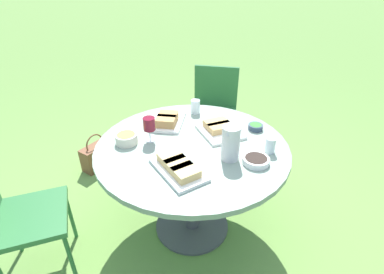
{
  "coord_description": "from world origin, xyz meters",
  "views": [
    {
      "loc": [
        1.37,
        0.92,
        1.79
      ],
      "look_at": [
        0.0,
        0.0,
        0.81
      ],
      "focal_mm": 28.0,
      "sensor_mm": 36.0,
      "label": 1
    }
  ],
  "objects": [
    {
      "name": "ground_plane",
      "position": [
        0.0,
        0.0,
        0.0
      ],
      "size": [
        40.0,
        40.0,
        0.0
      ],
      "primitive_type": "plane",
      "color": "#668E42"
    },
    {
      "name": "cup_water_near",
      "position": [
        -0.2,
        0.45,
        0.8
      ],
      "size": [
        0.06,
        0.06,
        0.1
      ],
      "color": "silver",
      "rests_on": "dining_table"
    },
    {
      "name": "bowl_olives",
      "position": [
        -0.05,
        0.43,
        0.77
      ],
      "size": [
        0.16,
        0.16,
        0.04
      ],
      "color": "white",
      "rests_on": "dining_table"
    },
    {
      "name": "wine_glass",
      "position": [
        0.11,
        -0.26,
        0.87
      ],
      "size": [
        0.08,
        0.08,
        0.17
      ],
      "color": "silver",
      "rests_on": "dining_table"
    },
    {
      "name": "bowl_salad",
      "position": [
        -0.42,
        0.26,
        0.77
      ],
      "size": [
        0.1,
        0.1,
        0.04
      ],
      "color": "#334256",
      "rests_on": "dining_table"
    },
    {
      "name": "dining_table",
      "position": [
        0.0,
        0.0,
        0.63
      ],
      "size": [
        1.26,
        1.26,
        0.75
      ],
      "color": "#4C4C51",
      "rests_on": "ground_plane"
    },
    {
      "name": "platter_charcuterie",
      "position": [
        0.28,
        0.09,
        0.78
      ],
      "size": [
        0.33,
        0.41,
        0.07
      ],
      "color": "white",
      "rests_on": "dining_table"
    },
    {
      "name": "chair_near_left",
      "position": [
        -1.04,
        -0.43,
        0.52
      ],
      "size": [
        0.56,
        0.57,
        0.89
      ],
      "color": "#2D6B38",
      "rests_on": "ground_plane"
    },
    {
      "name": "cup_water_far",
      "position": [
        -0.41,
        -0.24,
        0.8
      ],
      "size": [
        0.07,
        0.07,
        0.11
      ],
      "color": "silver",
      "rests_on": "dining_table"
    },
    {
      "name": "chair_near_right",
      "position": [
        0.9,
        -0.66,
        0.52
      ],
      "size": [
        0.6,
        0.6,
        0.89
      ],
      "color": "#2D6B38",
      "rests_on": "ground_plane"
    },
    {
      "name": "platter_sandwich_side",
      "position": [
        -0.14,
        -0.31,
        0.78
      ],
      "size": [
        0.39,
        0.33,
        0.08
      ],
      "color": "white",
      "rests_on": "dining_table"
    },
    {
      "name": "water_pitcher",
      "position": [
        0.0,
        0.28,
        0.86
      ],
      "size": [
        0.12,
        0.11,
        0.22
      ],
      "color": "silver",
      "rests_on": "dining_table"
    },
    {
      "name": "handbag",
      "position": [
        -0.12,
        -1.21,
        0.13
      ],
      "size": [
        0.3,
        0.14,
        0.37
      ],
      "color": "brown",
      "rests_on": "ground_plane"
    },
    {
      "name": "platter_bread_main",
      "position": [
        -0.25,
        0.06,
        0.77
      ],
      "size": [
        0.38,
        0.39,
        0.06
      ],
      "color": "white",
      "rests_on": "dining_table"
    },
    {
      "name": "bowl_fries",
      "position": [
        0.22,
        -0.37,
        0.78
      ],
      "size": [
        0.14,
        0.14,
        0.07
      ],
      "color": "beige",
      "rests_on": "dining_table"
    }
  ]
}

